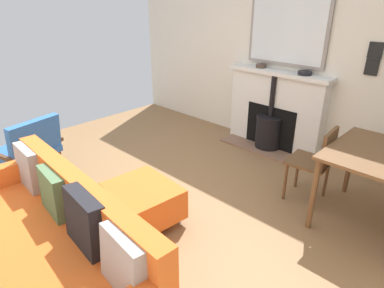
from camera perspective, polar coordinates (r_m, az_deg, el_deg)
The scene contains 12 objects.
ground_plane at distance 3.54m, azimuth -9.51°, elevation -10.80°, with size 4.98×5.29×0.01m, color olive.
wall_left at distance 4.82m, azimuth 14.51°, elevation 16.54°, with size 0.12×5.29×2.85m, color silver.
fireplace at distance 4.78m, azimuth 13.92°, elevation 4.92°, with size 0.51×1.46×1.09m.
mirror_over_mantel at distance 4.64m, azimuth 16.13°, elevation 18.75°, with size 0.04×1.11×0.96m.
mantel_bowl_near at distance 4.78m, azimuth 11.77°, elevation 13.07°, with size 0.14×0.14×0.05m.
mantel_bowl_far at distance 4.47m, azimuth 18.82°, elevation 11.52°, with size 0.17×0.17×0.05m.
sofa at distance 2.69m, azimuth -23.19°, elevation -15.73°, with size 0.92×2.11×0.84m.
ottoman at distance 3.21m, azimuth -8.40°, elevation -9.56°, with size 0.62×0.70×0.39m.
armchair_accent at distance 4.20m, azimuth -26.24°, elevation -0.42°, with size 0.78×0.71×0.78m.
dining_table at distance 3.37m, azimuth 29.41°, elevation -2.90°, with size 0.97×0.81×0.75m.
dining_chair_near_fireplace at distance 3.58m, azimuth 20.72°, elevation -2.44°, with size 0.44×0.44×0.82m.
photo_gallery_row at distance 4.26m, azimuth 29.40°, elevation 12.84°, with size 0.02×0.31×0.36m.
Camera 1 is at (1.65, 2.40, 2.01)m, focal length 31.01 mm.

